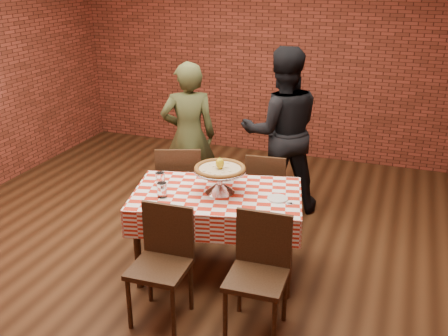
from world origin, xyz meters
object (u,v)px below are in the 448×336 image
Objects in this scene: diner_olive at (189,137)px; table at (217,233)px; pizza_stand at (220,181)px; pizza at (220,169)px; water_glass_left at (162,190)px; water_glass_right at (160,180)px; chair_far_right at (268,191)px; condiment_caddy at (227,172)px; chair_near_left at (159,269)px; chair_far_left at (181,186)px; diner_black at (281,131)px; chair_near_right at (256,279)px.

table is at bearing 95.89° from diner_olive.
pizza is (0.00, 0.00, 0.11)m from pizza_stand.
water_glass_right is (-0.11, 0.20, 0.00)m from water_glass_left.
chair_far_right is at bearing 61.17° from water_glass_left.
condiment_caddy reaches higher than chair_near_left.
water_glass_right is 0.14× the size of chair_far_left.
water_glass_right is at bearing 39.80° from diner_black.
condiment_caddy is 0.72m from chair_far_right.
chair_far_right is at bearing 136.49° from diner_olive.
diner_black is (0.96, 0.28, 0.08)m from diner_olive.
chair_far_left is (-0.66, 0.62, -0.50)m from pizza.
table is 1.56× the size of chair_near_right.
condiment_caddy is 0.08× the size of diner_black.
table is 0.59m from pizza.
water_glass_right is 0.79m from chair_far_left.
chair_near_right is 2.18m from diner_black.
pizza is at bearing -86.35° from condiment_caddy.
chair_near_right is 0.50× the size of diner_black.
chair_near_right is 0.98× the size of chair_far_left.
condiment_caddy is 1.12m from diner_olive.
diner_black is (0.22, 1.12, 0.07)m from condiment_caddy.
pizza is at bearing 71.59° from chair_far_right.
chair_near_right is at bearing -63.78° from condiment_caddy.
table is 0.68m from water_glass_right.
chair_far_left reaches higher than chair_near_left.
diner_olive reaches higher than chair_far_left.
water_glass_right is at bearing -148.60° from condiment_caddy.
pizza reaches higher than chair_near_left.
chair_near_left is 2.06m from diner_olive.
chair_near_right reaches higher than chair_far_right.
diner_black reaches higher than water_glass_right.
water_glass_left is 1.43m from diner_olive.
pizza_stand is 0.53m from water_glass_right.
diner_olive is (-0.25, 1.19, -0.00)m from water_glass_right.
diner_olive is at bearing 123.53° from table.
condiment_caddy is at bearing 131.57° from chair_far_left.
chair_far_left is at bearing 100.82° from water_glass_right.
condiment_caddy is (-0.04, 0.28, -0.03)m from pizza_stand.
diner_black is (0.59, 1.66, 0.08)m from water_glass_left.
chair_far_left is 1.23m from diner_black.
chair_near_right is at bearing 75.36° from diner_black.
pizza_stand is 1.37m from diner_olive.
pizza_stand is at bearing 58.26° from diner_black.
diner_olive is at bearing -96.64° from chair_far_left.
chair_far_left is at bearing 136.89° from pizza.
pizza reaches higher than pizza_stand.
pizza_stand reaches higher than water_glass_left.
condiment_caddy is 1.21m from chair_near_right.
water_glass_right is at bearing 46.18° from chair_far_right.
water_glass_right is 1.63m from diner_black.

